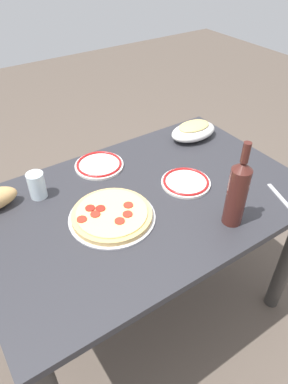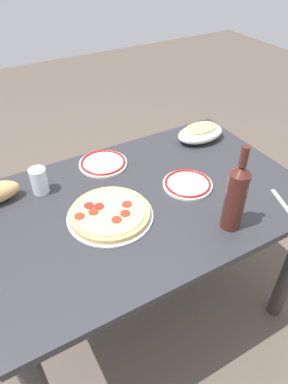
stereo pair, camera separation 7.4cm
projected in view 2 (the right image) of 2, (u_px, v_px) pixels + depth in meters
ground_plane at (144, 307)px, 1.82m from camera, size 8.00×8.00×0.00m
dining_table at (144, 222)px, 1.44m from camera, size 1.27×0.82×0.74m
pepperoni_pizza at (110, 213)px, 1.26m from camera, size 0.32×0.32×0.03m
baked_pasta_dish at (200, 132)px, 1.68m from camera, size 0.24×0.15×0.08m
wine_bottle at (236, 196)px, 1.15m from camera, size 0.07×0.07×0.33m
water_glass at (39, 181)px, 1.35m from camera, size 0.07×0.07×0.11m
side_plate_near at (188, 184)px, 1.41m from camera, size 0.20×0.20×0.02m
side_plate_far at (103, 163)px, 1.53m from camera, size 0.21×0.21×0.02m
fork_right at (283, 204)px, 1.33m from camera, size 0.07×0.17×0.00m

